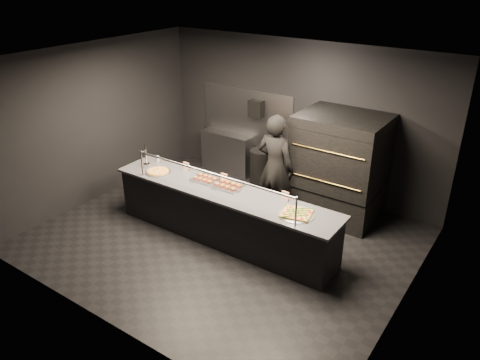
{
  "coord_description": "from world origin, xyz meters",
  "views": [
    {
      "loc": [
        4.09,
        -5.42,
        4.31
      ],
      "look_at": [
        0.21,
        0.2,
        1.08
      ],
      "focal_mm": 35.0,
      "sensor_mm": 36.0,
      "label": 1
    }
  ],
  "objects_px": {
    "square_pizza": "(297,214)",
    "worker": "(275,167)",
    "beer_tap": "(146,160)",
    "slider_tray_b": "(228,185)",
    "round_pizza": "(158,171)",
    "slider_tray_a": "(205,179)",
    "fire_extinguisher": "(279,136)",
    "towel_dispenser": "(256,109)",
    "trash_bin": "(261,167)",
    "prep_shelf": "(227,152)",
    "pizza_oven": "(340,166)",
    "service_counter": "(223,215)"
  },
  "relations": [
    {
      "from": "square_pizza",
      "to": "worker",
      "type": "bearing_deg",
      "value": 131.78
    },
    {
      "from": "worker",
      "to": "service_counter",
      "type": "bearing_deg",
      "value": 77.82
    },
    {
      "from": "trash_bin",
      "to": "worker",
      "type": "height_order",
      "value": "worker"
    },
    {
      "from": "pizza_oven",
      "to": "worker",
      "type": "bearing_deg",
      "value": -142.98
    },
    {
      "from": "fire_extinguisher",
      "to": "square_pizza",
      "type": "height_order",
      "value": "fire_extinguisher"
    },
    {
      "from": "service_counter",
      "to": "slider_tray_b",
      "type": "height_order",
      "value": "service_counter"
    },
    {
      "from": "slider_tray_a",
      "to": "worker",
      "type": "xyz_separation_m",
      "value": [
        0.75,
        1.06,
        0.02
      ]
    },
    {
      "from": "slider_tray_a",
      "to": "square_pizza",
      "type": "distance_m",
      "value": 1.85
    },
    {
      "from": "beer_tap",
      "to": "slider_tray_b",
      "type": "xyz_separation_m",
      "value": [
        1.68,
        0.17,
        -0.11
      ]
    },
    {
      "from": "slider_tray_a",
      "to": "towel_dispenser",
      "type": "bearing_deg",
      "value": 100.75
    },
    {
      "from": "beer_tap",
      "to": "slider_tray_b",
      "type": "bearing_deg",
      "value": 5.91
    },
    {
      "from": "beer_tap",
      "to": "worker",
      "type": "height_order",
      "value": "worker"
    },
    {
      "from": "fire_extinguisher",
      "to": "slider_tray_a",
      "type": "bearing_deg",
      "value": -93.14
    },
    {
      "from": "fire_extinguisher",
      "to": "worker",
      "type": "relative_size",
      "value": 0.26
    },
    {
      "from": "prep_shelf",
      "to": "service_counter",
      "type": "bearing_deg",
      "value": -55.41
    },
    {
      "from": "pizza_oven",
      "to": "square_pizza",
      "type": "distance_m",
      "value": 1.93
    },
    {
      "from": "service_counter",
      "to": "worker",
      "type": "distance_m",
      "value": 1.33
    },
    {
      "from": "fire_extinguisher",
      "to": "beer_tap",
      "type": "height_order",
      "value": "beer_tap"
    },
    {
      "from": "beer_tap",
      "to": "slider_tray_a",
      "type": "height_order",
      "value": "beer_tap"
    },
    {
      "from": "pizza_oven",
      "to": "service_counter",
      "type": "bearing_deg",
      "value": -122.27
    },
    {
      "from": "fire_extinguisher",
      "to": "slider_tray_b",
      "type": "relative_size",
      "value": 0.91
    },
    {
      "from": "trash_bin",
      "to": "fire_extinguisher",
      "type": "bearing_deg",
      "value": 39.92
    },
    {
      "from": "service_counter",
      "to": "towel_dispenser",
      "type": "relative_size",
      "value": 11.71
    },
    {
      "from": "towel_dispenser",
      "to": "slider_tray_a",
      "type": "bearing_deg",
      "value": -79.25
    },
    {
      "from": "round_pizza",
      "to": "slider_tray_a",
      "type": "height_order",
      "value": "slider_tray_a"
    },
    {
      "from": "service_counter",
      "to": "prep_shelf",
      "type": "bearing_deg",
      "value": 124.59
    },
    {
      "from": "fire_extinguisher",
      "to": "pizza_oven",
      "type": "bearing_deg",
      "value": -17.89
    },
    {
      "from": "towel_dispenser",
      "to": "trash_bin",
      "type": "height_order",
      "value": "towel_dispenser"
    },
    {
      "from": "fire_extinguisher",
      "to": "round_pizza",
      "type": "distance_m",
      "value": 2.68
    },
    {
      "from": "service_counter",
      "to": "round_pizza",
      "type": "relative_size",
      "value": 9.19
    },
    {
      "from": "slider_tray_b",
      "to": "trash_bin",
      "type": "bearing_deg",
      "value": 107.18
    },
    {
      "from": "pizza_oven",
      "to": "slider_tray_b",
      "type": "height_order",
      "value": "pizza_oven"
    },
    {
      "from": "round_pizza",
      "to": "worker",
      "type": "bearing_deg",
      "value": 38.01
    },
    {
      "from": "prep_shelf",
      "to": "slider_tray_a",
      "type": "distance_m",
      "value": 2.5
    },
    {
      "from": "square_pizza",
      "to": "worker",
      "type": "relative_size",
      "value": 0.28
    },
    {
      "from": "slider_tray_b",
      "to": "trash_bin",
      "type": "height_order",
      "value": "slider_tray_b"
    },
    {
      "from": "slider_tray_a",
      "to": "square_pizza",
      "type": "relative_size",
      "value": 0.96
    },
    {
      "from": "fire_extinguisher",
      "to": "slider_tray_a",
      "type": "distance_m",
      "value": 2.26
    },
    {
      "from": "towel_dispenser",
      "to": "fire_extinguisher",
      "type": "relative_size",
      "value": 0.69
    },
    {
      "from": "fire_extinguisher",
      "to": "towel_dispenser",
      "type": "bearing_deg",
      "value": -178.96
    },
    {
      "from": "pizza_oven",
      "to": "round_pizza",
      "type": "bearing_deg",
      "value": -142.35
    },
    {
      "from": "service_counter",
      "to": "beer_tap",
      "type": "bearing_deg",
      "value": -179.2
    },
    {
      "from": "round_pizza",
      "to": "slider_tray_a",
      "type": "distance_m",
      "value": 0.91
    },
    {
      "from": "towel_dispenser",
      "to": "fire_extinguisher",
      "type": "height_order",
      "value": "towel_dispenser"
    },
    {
      "from": "square_pizza",
      "to": "worker",
      "type": "xyz_separation_m",
      "value": [
        -1.1,
        1.23,
        0.03
      ]
    },
    {
      "from": "fire_extinguisher",
      "to": "beer_tap",
      "type": "relative_size",
      "value": 1.07
    },
    {
      "from": "towel_dispenser",
      "to": "round_pizza",
      "type": "distance_m",
      "value": 2.58
    },
    {
      "from": "pizza_oven",
      "to": "prep_shelf",
      "type": "xyz_separation_m",
      "value": [
        -2.8,
        0.42,
        -0.52
      ]
    },
    {
      "from": "round_pizza",
      "to": "pizza_oven",
      "type": "bearing_deg",
      "value": 37.65
    },
    {
      "from": "fire_extinguisher",
      "to": "square_pizza",
      "type": "relative_size",
      "value": 0.94
    }
  ]
}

